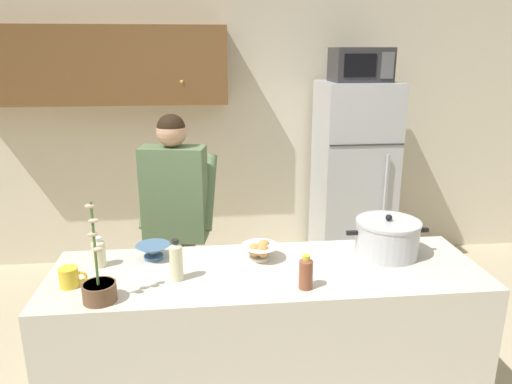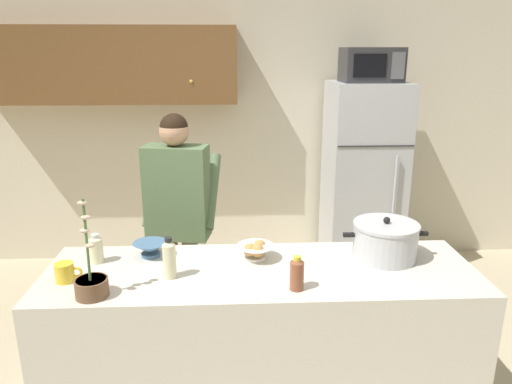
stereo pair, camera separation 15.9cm
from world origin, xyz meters
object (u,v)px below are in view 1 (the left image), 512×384
object	(u,v)px
refrigerator	(353,180)
bread_bowl	(260,251)
empty_bowl	(153,251)
bottle_near_edge	(176,260)
bottle_far_corner	(99,252)
microwave	(360,65)
bottle_mid_counter	(306,272)
person_near_pot	(175,207)
cooking_pot	(387,238)
coffee_mug	(70,277)
potted_orchid	(99,287)

from	to	relation	value
refrigerator	bread_bowl	world-z (taller)	refrigerator
empty_bowl	bottle_near_edge	bearing A→B (deg)	-61.98
bottle_far_corner	refrigerator	bearing A→B (deg)	42.47
bottle_far_corner	bread_bowl	bearing A→B (deg)	-0.43
microwave	bottle_mid_counter	distance (m)	2.39
person_near_pot	bottle_mid_counter	world-z (taller)	person_near_pot
person_near_pot	cooking_pot	world-z (taller)	person_near_pot
person_near_pot	bottle_mid_counter	xyz separation A→B (m)	(0.66, -1.03, -0.00)
bread_bowl	cooking_pot	bearing A→B (deg)	-0.45
refrigerator	bottle_far_corner	size ratio (longest dim) A/B	10.90
cooking_pot	bottle_far_corner	xyz separation A→B (m)	(-1.53, 0.01, -0.02)
person_near_pot	coffee_mug	bearing A→B (deg)	-116.44
refrigerator	empty_bowl	bearing A→B (deg)	-134.20
microwave	coffee_mug	world-z (taller)	microwave
microwave	bottle_mid_counter	size ratio (longest dim) A/B	2.86
person_near_pot	cooking_pot	bearing A→B (deg)	-30.64
empty_bowl	potted_orchid	bearing A→B (deg)	-114.28
coffee_mug	bread_bowl	distance (m)	0.95
refrigerator	microwave	distance (m)	1.01
refrigerator	empty_bowl	distance (m)	2.31
refrigerator	bottle_near_edge	distance (m)	2.42
empty_bowl	potted_orchid	size ratio (longest dim) A/B	0.40
empty_bowl	potted_orchid	distance (m)	0.47
microwave	person_near_pot	distance (m)	2.03
refrigerator	coffee_mug	distance (m)	2.76
bottle_near_edge	cooking_pot	bearing A→B (deg)	9.23
potted_orchid	bottle_near_edge	bearing A→B (deg)	27.13
bottle_far_corner	potted_orchid	size ratio (longest dim) A/B	0.34
bottle_near_edge	bottle_far_corner	size ratio (longest dim) A/B	1.33
cooking_pot	coffee_mug	xyz separation A→B (m)	(-1.63, -0.20, -0.05)
bottle_mid_counter	bottle_far_corner	distance (m)	1.07
empty_bowl	bottle_near_edge	size ratio (longest dim) A/B	0.87
person_near_pot	bottle_near_edge	distance (m)	0.88
refrigerator	bottle_far_corner	world-z (taller)	refrigerator
bottle_near_edge	bottle_mid_counter	xyz separation A→B (m)	(0.61, -0.15, -0.02)
bread_bowl	bottle_near_edge	size ratio (longest dim) A/B	0.96
microwave	bread_bowl	distance (m)	2.19
empty_bowl	bottle_near_edge	distance (m)	0.30
microwave	empty_bowl	bearing A→B (deg)	-134.58
coffee_mug	bottle_near_edge	distance (m)	0.50
cooking_pot	bottle_near_edge	size ratio (longest dim) A/B	2.16
refrigerator	empty_bowl	size ratio (longest dim) A/B	9.39
microwave	potted_orchid	xyz separation A→B (m)	(-1.80, -2.06, -0.89)
person_near_pot	potted_orchid	distance (m)	1.09
cooking_pot	empty_bowl	size ratio (longest dim) A/B	2.48
bread_bowl	microwave	bearing A→B (deg)	58.56
microwave	bottle_far_corner	world-z (taller)	microwave
cooking_pot	coffee_mug	world-z (taller)	cooking_pot
refrigerator	microwave	xyz separation A→B (m)	(0.00, -0.02, 1.01)
refrigerator	person_near_pot	size ratio (longest dim) A/B	1.07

